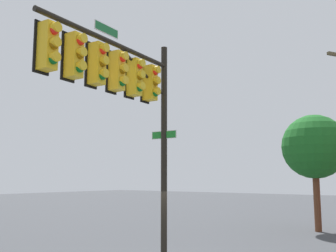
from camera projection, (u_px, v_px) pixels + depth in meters
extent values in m
cylinder|color=black|center=(164.00, 156.00, 12.42)|extent=(0.20, 0.20, 7.25)
cylinder|color=black|center=(113.00, 43.00, 10.63)|extent=(5.22, 0.57, 0.14)
cylinder|color=black|center=(143.00, 73.00, 11.77)|extent=(2.38, 0.28, 1.07)
cube|color=yellow|center=(150.00, 83.00, 12.05)|extent=(0.35, 0.39, 1.10)
cube|color=black|center=(145.00, 84.00, 12.15)|extent=(0.44, 0.08, 1.22)
sphere|color=#FF2018|center=(155.00, 72.00, 11.99)|extent=(0.22, 0.22, 0.22)
cylinder|color=yellow|center=(157.00, 70.00, 11.96)|extent=(0.24, 0.16, 0.23)
sphere|color=#855607|center=(155.00, 82.00, 11.94)|extent=(0.22, 0.22, 0.22)
cylinder|color=yellow|center=(157.00, 80.00, 11.92)|extent=(0.24, 0.16, 0.23)
sphere|color=#0B621E|center=(155.00, 93.00, 11.90)|extent=(0.22, 0.22, 0.22)
cylinder|color=yellow|center=(157.00, 91.00, 11.87)|extent=(0.24, 0.16, 0.23)
cube|color=yellow|center=(134.00, 77.00, 11.37)|extent=(0.34, 0.38, 1.10)
cube|color=black|center=(129.00, 78.00, 11.48)|extent=(0.44, 0.06, 1.22)
sphere|color=#FF2018|center=(140.00, 65.00, 11.31)|extent=(0.22, 0.22, 0.22)
cylinder|color=yellow|center=(142.00, 63.00, 11.28)|extent=(0.24, 0.15, 0.23)
sphere|color=#855607|center=(140.00, 77.00, 11.26)|extent=(0.22, 0.22, 0.22)
cylinder|color=yellow|center=(141.00, 75.00, 11.23)|extent=(0.24, 0.15, 0.23)
sphere|color=#0B621E|center=(140.00, 88.00, 11.22)|extent=(0.22, 0.22, 0.22)
cylinder|color=yellow|center=(141.00, 86.00, 11.19)|extent=(0.24, 0.15, 0.23)
cube|color=yellow|center=(117.00, 71.00, 10.70)|extent=(0.35, 0.39, 1.10)
cube|color=black|center=(111.00, 72.00, 10.80)|extent=(0.44, 0.08, 1.22)
sphere|color=#FF2018|center=(123.00, 58.00, 10.64)|extent=(0.22, 0.22, 0.22)
cylinder|color=yellow|center=(124.00, 56.00, 10.62)|extent=(0.24, 0.16, 0.23)
sphere|color=#855607|center=(123.00, 70.00, 10.59)|extent=(0.22, 0.22, 0.22)
cylinder|color=yellow|center=(124.00, 68.00, 10.57)|extent=(0.24, 0.16, 0.23)
sphere|color=#0B621E|center=(122.00, 82.00, 10.55)|extent=(0.22, 0.22, 0.22)
cylinder|color=yellow|center=(124.00, 80.00, 10.52)|extent=(0.24, 0.16, 0.23)
cube|color=yellow|center=(97.00, 64.00, 10.03)|extent=(0.35, 0.39, 1.10)
cube|color=black|center=(91.00, 65.00, 10.13)|extent=(0.44, 0.08, 1.22)
sphere|color=#FF2018|center=(103.00, 50.00, 9.97)|extent=(0.22, 0.22, 0.22)
cylinder|color=yellow|center=(105.00, 48.00, 9.94)|extent=(0.24, 0.16, 0.23)
sphere|color=#855607|center=(103.00, 63.00, 9.92)|extent=(0.22, 0.22, 0.22)
cylinder|color=yellow|center=(105.00, 61.00, 9.90)|extent=(0.24, 0.16, 0.23)
sphere|color=#0B621E|center=(102.00, 76.00, 9.88)|extent=(0.22, 0.22, 0.22)
cylinder|color=yellow|center=(104.00, 73.00, 9.85)|extent=(0.24, 0.16, 0.23)
cube|color=yellow|center=(74.00, 56.00, 9.35)|extent=(0.35, 0.39, 1.10)
cube|color=black|center=(68.00, 57.00, 9.46)|extent=(0.44, 0.08, 1.22)
sphere|color=#FF2018|center=(81.00, 41.00, 9.29)|extent=(0.22, 0.22, 0.22)
cylinder|color=yellow|center=(82.00, 38.00, 9.27)|extent=(0.24, 0.16, 0.23)
sphere|color=#855607|center=(80.00, 54.00, 9.25)|extent=(0.22, 0.22, 0.22)
cylinder|color=yellow|center=(82.00, 52.00, 9.22)|extent=(0.24, 0.16, 0.23)
sphere|color=#0B621E|center=(80.00, 68.00, 9.20)|extent=(0.22, 0.22, 0.22)
cylinder|color=yellow|center=(82.00, 66.00, 9.18)|extent=(0.24, 0.16, 0.23)
cube|color=yellow|center=(48.00, 46.00, 8.68)|extent=(0.35, 0.38, 1.10)
cube|color=black|center=(42.00, 48.00, 8.79)|extent=(0.44, 0.07, 1.22)
sphere|color=#FF2018|center=(54.00, 30.00, 8.62)|extent=(0.22, 0.22, 0.22)
cylinder|color=yellow|center=(56.00, 27.00, 8.59)|extent=(0.24, 0.16, 0.23)
sphere|color=#855607|center=(54.00, 45.00, 8.57)|extent=(0.22, 0.22, 0.22)
cylinder|color=yellow|center=(56.00, 42.00, 8.55)|extent=(0.24, 0.16, 0.23)
sphere|color=#0B621E|center=(53.00, 59.00, 8.53)|extent=(0.22, 0.22, 0.22)
cylinder|color=yellow|center=(55.00, 57.00, 8.50)|extent=(0.24, 0.16, 0.23)
cube|color=white|center=(107.00, 30.00, 10.45)|extent=(0.94, 0.10, 0.26)
cube|color=#1B6933|center=(107.00, 30.00, 10.45)|extent=(0.90, 0.10, 0.22)
cube|color=white|center=(164.00, 135.00, 12.51)|extent=(0.10, 0.94, 0.26)
cube|color=#1B7E29|center=(164.00, 135.00, 12.51)|extent=(0.10, 0.90, 0.22)
cylinder|color=brown|center=(317.00, 203.00, 21.36)|extent=(0.37, 0.37, 3.15)
sphere|color=#1B5F20|center=(314.00, 146.00, 21.78)|extent=(3.61, 3.61, 3.61)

